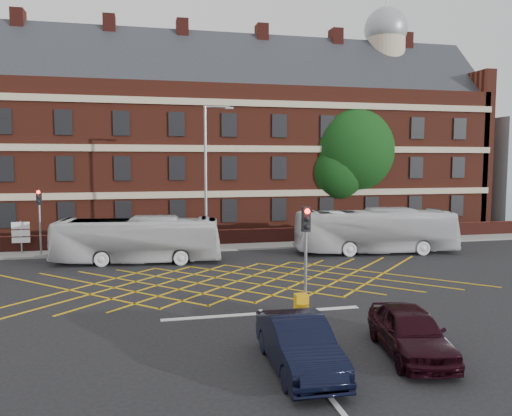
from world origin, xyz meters
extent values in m
plane|color=black|center=(0.00, 0.00, 0.00)|extent=(120.00, 120.00, 0.00)
cube|color=#542015|center=(0.00, 22.00, 6.00)|extent=(50.00, 12.00, 12.00)
cube|color=#202229|center=(0.00, 22.00, 12.00)|extent=(51.00, 10.61, 10.61)
cube|color=#B7A88C|center=(0.00, 15.92, 7.00)|extent=(50.00, 0.18, 0.50)
cube|color=black|center=(0.00, 15.94, 5.50)|extent=(1.20, 0.14, 1.80)
cube|color=#471812|center=(-7.00, 22.00, 16.50)|extent=(1.00, 1.40, 3.20)
cylinder|color=#B7A88C|center=(18.00, 22.00, 15.00)|extent=(3.60, 3.60, 6.00)
sphere|color=gray|center=(18.00, 22.00, 18.40)|extent=(4.00, 4.00, 4.00)
cube|color=#471812|center=(0.00, 13.00, 0.55)|extent=(56.00, 0.50, 1.10)
cube|color=slate|center=(0.00, 12.00, 0.06)|extent=(60.00, 3.00, 0.12)
cube|color=#CC990C|center=(0.00, 2.00, 0.01)|extent=(8.22, 8.22, 0.02)
cube|color=silver|center=(0.00, -3.50, 0.01)|extent=(8.00, 0.30, 0.02)
cube|color=silver|center=(0.00, -10.00, 0.01)|extent=(0.15, 14.00, 0.02)
imported|color=silver|center=(-4.92, 7.90, 1.37)|extent=(10.07, 3.63, 2.74)
imported|color=silver|center=(10.29, 7.69, 1.47)|extent=(10.79, 3.83, 2.94)
imported|color=black|center=(-0.26, -8.93, 0.76)|extent=(1.71, 4.67, 1.53)
imported|color=black|center=(3.45, -8.63, 0.75)|extent=(2.53, 4.66, 1.51)
cylinder|color=black|center=(12.69, 18.01, 2.69)|extent=(0.90, 0.90, 5.38)
sphere|color=black|center=(12.69, 18.01, 6.95)|extent=(7.85, 7.85, 7.85)
sphere|color=black|center=(11.19, 17.21, 5.18)|extent=(5.11, 5.11, 5.11)
sphere|color=black|center=(14.19, 18.81, 5.58)|extent=(4.71, 4.71, 4.71)
cube|color=slate|center=(1.52, -4.19, 0.10)|extent=(0.70, 0.70, 0.20)
cylinder|color=gray|center=(1.52, -4.19, 1.75)|extent=(0.12, 0.12, 3.50)
cube|color=black|center=(1.52, -4.19, 3.80)|extent=(0.30, 0.25, 0.95)
sphere|color=#FF0C05|center=(1.52, -4.33, 4.12)|extent=(0.20, 0.20, 0.20)
cube|color=slate|center=(-10.87, 10.87, 0.10)|extent=(0.70, 0.70, 0.20)
cylinder|color=gray|center=(-10.87, 10.87, 1.75)|extent=(0.12, 0.12, 3.50)
cube|color=black|center=(-10.87, 10.87, 3.80)|extent=(0.30, 0.25, 0.95)
sphere|color=#FF0C05|center=(-10.87, 10.73, 4.12)|extent=(0.20, 0.20, 0.20)
cube|color=slate|center=(-0.74, 8.62, 0.10)|extent=(1.00, 1.00, 0.20)
cylinder|color=gray|center=(-0.74, 8.62, 4.68)|extent=(0.18, 0.18, 9.35)
cylinder|color=gray|center=(-0.04, 8.62, 9.35)|extent=(1.60, 0.12, 0.12)
cube|color=gray|center=(0.76, 8.62, 9.30)|extent=(0.50, 0.20, 0.12)
cylinder|color=gray|center=(-12.30, 12.27, 1.10)|extent=(0.10, 0.10, 2.20)
cube|color=silver|center=(-12.30, 12.19, 1.90)|extent=(1.10, 0.06, 0.45)
cube|color=silver|center=(-12.30, 12.19, 1.40)|extent=(1.10, 0.06, 0.40)
cube|color=silver|center=(-12.30, 12.19, 0.95)|extent=(1.10, 0.06, 0.35)
cube|color=#E3A00D|center=(1.26, -4.48, 0.49)|extent=(0.49, 0.41, 0.97)
camera|label=1|loc=(-4.54, -22.22, 5.99)|focal=35.00mm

